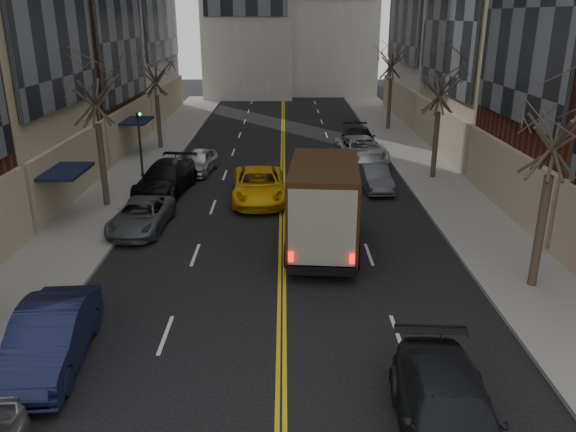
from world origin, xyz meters
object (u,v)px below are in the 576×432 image
(ups_truck, at_px, (324,206))
(observer_sedan, at_px, (449,417))
(pedestrian, at_px, (320,238))
(taxi, at_px, (259,185))

(ups_truck, xyz_separation_m, observer_sedan, (2.02, -11.22, -1.11))
(ups_truck, height_order, observer_sedan, ups_truck)
(ups_truck, bearing_deg, pedestrian, -97.43)
(observer_sedan, relative_size, pedestrian, 3.24)
(observer_sedan, xyz_separation_m, pedestrian, (-2.21, 10.37, 0.07))
(ups_truck, distance_m, observer_sedan, 11.46)
(taxi, bearing_deg, observer_sedan, -77.69)
(ups_truck, distance_m, pedestrian, 1.36)
(pedestrian, bearing_deg, ups_truck, -13.49)
(taxi, xyz_separation_m, pedestrian, (2.71, -7.40, 0.05))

